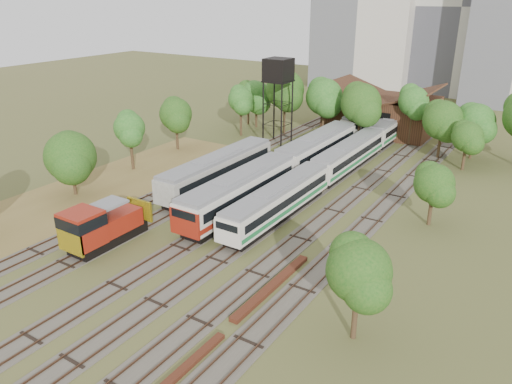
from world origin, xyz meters
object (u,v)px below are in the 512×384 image
Objects in this scene: railcar_green_set at (349,155)px; water_tower at (278,72)px; shunter_locomotive at (99,227)px; railcar_red_set at (283,168)px.

railcar_green_set is 4.26× the size of water_tower.
railcar_green_set is 6.42× the size of shunter_locomotive.
shunter_locomotive is 0.66× the size of water_tower.
railcar_red_set is 19.09m from water_tower.
railcar_red_set is 10.37m from railcar_green_set.
railcar_red_set is at bearing -112.71° from railcar_green_set.
water_tower is (-3.29, 36.00, 8.37)m from shunter_locomotive.
water_tower is (-9.29, 14.53, 8.20)m from railcar_red_set.
railcar_red_set is 4.26× the size of shunter_locomotive.
railcar_red_set reaches higher than shunter_locomotive.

